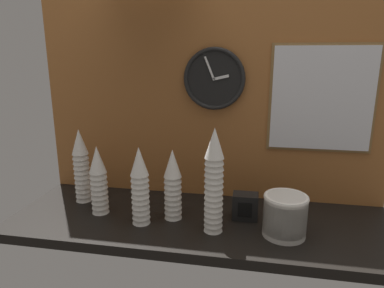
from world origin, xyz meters
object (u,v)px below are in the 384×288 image
cup_stack_center (173,184)px  wall_clock (214,79)px  cup_stack_far_left (81,166)px  cup_stack_center_right (214,181)px  napkin_dispenser (245,206)px  cup_stack_center_left (140,186)px  menu_board (322,99)px  bowl_stack_right (285,215)px  cup_stack_left (99,180)px

cup_stack_center → wall_clock: wall_clock is taller
cup_stack_far_left → cup_stack_center: (0.46, -0.10, -0.02)m
cup_stack_center_right → napkin_dispenser: 0.23m
cup_stack_center_left → menu_board: (0.72, 0.33, 0.32)m
bowl_stack_right → menu_board: 0.54m
cup_stack_center_right → cup_stack_left: bearing=172.0°
cup_stack_center_left → cup_stack_center: (0.12, 0.07, -0.01)m
cup_stack_center_right → cup_stack_left: 0.51m
bowl_stack_right → napkin_dispenser: size_ratio=1.52×
cup_stack_left → wall_clock: (0.46, 0.27, 0.41)m
cup_stack_center_left → cup_stack_center_right: (0.30, -0.01, 0.05)m
menu_board → cup_stack_center: bearing=-156.2°
bowl_stack_right → cup_stack_left: bearing=176.0°
cup_stack_center_right → cup_stack_center: size_ratio=1.38×
cup_stack_center_left → cup_stack_center: cup_stack_center_left is taller
cup_stack_left → cup_stack_far_left: (-0.13, 0.10, 0.02)m
bowl_stack_right → menu_board: size_ratio=0.35×
cup_stack_center_left → menu_board: bearing=24.8°
cup_stack_center_left → cup_stack_far_left: bearing=154.2°
bowl_stack_right → wall_clock: bearing=134.5°
cup_stack_left → menu_board: bearing=16.5°
cup_stack_left → napkin_dispenser: size_ratio=2.74×
cup_stack_far_left → wall_clock: wall_clock is taller
cup_stack_far_left → cup_stack_center_right: bearing=-15.4°
cup_stack_center_left → wall_clock: (0.25, 0.32, 0.40)m
cup_stack_center_right → cup_stack_far_left: (-0.64, 0.18, -0.03)m
cup_stack_center_left → wall_clock: bearing=52.1°
cup_stack_center_right → cup_stack_center: 0.20m
cup_stack_left → cup_stack_center_left: bearing=-16.0°
bowl_stack_right → cup_stack_far_left: bearing=170.0°
cup_stack_center_left → cup_stack_center: size_ratio=1.08×
cup_stack_center → wall_clock: size_ratio=1.08×
wall_clock → menu_board: bearing=1.1°
cup_stack_center_left → cup_stack_center_right: cup_stack_center_right is taller
bowl_stack_right → napkin_dispenser: 0.19m
cup_stack_left → napkin_dispenser: (0.62, 0.06, -0.10)m
cup_stack_far_left → bowl_stack_right: (0.91, -0.16, -0.09)m
bowl_stack_right → wall_clock: (-0.31, 0.32, 0.48)m
cup_stack_center → wall_clock: bearing=62.3°
wall_clock → cup_stack_far_left: bearing=-164.8°
cup_stack_center_left → napkin_dispenser: size_ratio=2.95×
cup_stack_far_left → bowl_stack_right: bearing=-10.0°
cup_stack_center → bowl_stack_right: (0.45, -0.06, -0.07)m
cup_stack_center → bowl_stack_right: 0.46m
menu_board → cup_stack_center_left: bearing=-155.2°
cup_stack_left → menu_board: (0.93, 0.27, 0.33)m
bowl_stack_right → menu_board: menu_board is taller
wall_clock → cup_stack_center_left: bearing=-127.9°
cup_stack_center_right → cup_stack_far_left: size_ratio=1.20×
cup_stack_far_left → cup_stack_center: 0.47m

